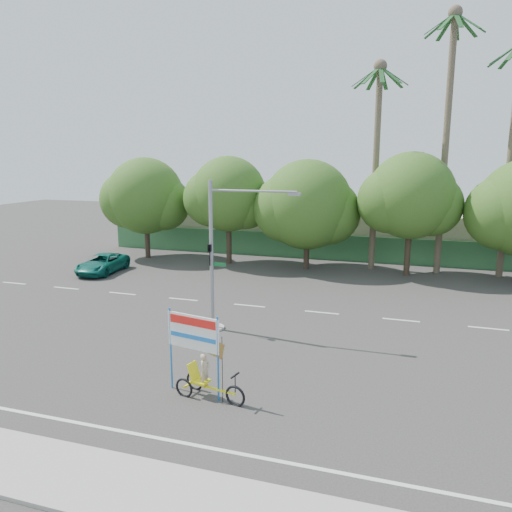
% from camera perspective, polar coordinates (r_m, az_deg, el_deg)
% --- Properties ---
extents(ground, '(120.00, 120.00, 0.00)m').
position_cam_1_polar(ground, '(19.74, -2.69, -12.74)').
color(ground, '#33302D').
rests_on(ground, ground).
extents(sidewalk_near, '(50.00, 2.40, 0.12)m').
position_cam_1_polar(sidewalk_near, '(13.87, -14.67, -24.30)').
color(sidewalk_near, gray).
rests_on(sidewalk_near, ground).
extents(fence, '(38.00, 0.08, 2.00)m').
position_cam_1_polar(fence, '(39.52, 8.27, 0.98)').
color(fence, '#336B3D').
rests_on(fence, ground).
extents(building_left, '(12.00, 8.00, 4.00)m').
position_cam_1_polar(building_left, '(46.27, -3.06, 3.85)').
color(building_left, beige).
rests_on(building_left, ground).
extents(building_right, '(14.00, 8.00, 3.60)m').
position_cam_1_polar(building_right, '(43.34, 19.81, 2.41)').
color(building_right, beige).
rests_on(building_right, ground).
extents(tree_far_left, '(7.14, 6.00, 7.96)m').
position_cam_1_polar(tree_far_left, '(40.53, -12.57, 6.45)').
color(tree_far_left, '#473828').
rests_on(tree_far_left, ground).
extents(tree_left, '(6.66, 5.60, 8.07)m').
position_cam_1_polar(tree_left, '(37.47, -3.23, 6.78)').
color(tree_left, '#473828').
rests_on(tree_left, ground).
extents(tree_center, '(7.62, 6.40, 7.85)m').
position_cam_1_polar(tree_center, '(35.82, 5.81, 5.57)').
color(tree_center, '#473828').
rests_on(tree_center, ground).
extents(tree_right, '(6.90, 5.80, 8.36)m').
position_cam_1_polar(tree_right, '(34.97, 17.19, 6.25)').
color(tree_right, '#473828').
rests_on(tree_right, ground).
extents(palm_tall, '(3.73, 3.79, 17.45)m').
position_cam_1_polar(palm_tall, '(36.47, 21.05, 14.44)').
color(palm_tall, '#70604C').
rests_on(palm_tall, ground).
extents(palm_short, '(3.73, 3.79, 14.45)m').
position_cam_1_polar(palm_short, '(36.48, 13.63, 12.34)').
color(palm_short, '#70604C').
rests_on(palm_short, ground).
extents(traffic_signal, '(4.72, 1.10, 7.00)m').
position_cam_1_polar(traffic_signal, '(23.11, -4.41, -1.51)').
color(traffic_signal, gray).
rests_on(traffic_signal, ground).
extents(trike_billboard, '(3.00, 1.02, 2.99)m').
position_cam_1_polar(trike_billboard, '(17.30, -6.31, -12.06)').
color(trike_billboard, black).
rests_on(trike_billboard, ground).
extents(pickup_truck, '(2.52, 4.83, 1.30)m').
position_cam_1_polar(pickup_truck, '(36.53, -17.14, -0.83)').
color(pickup_truck, '#0D5F50').
rests_on(pickup_truck, ground).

